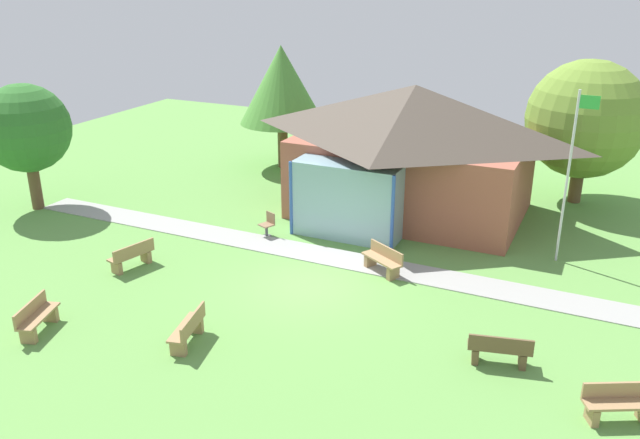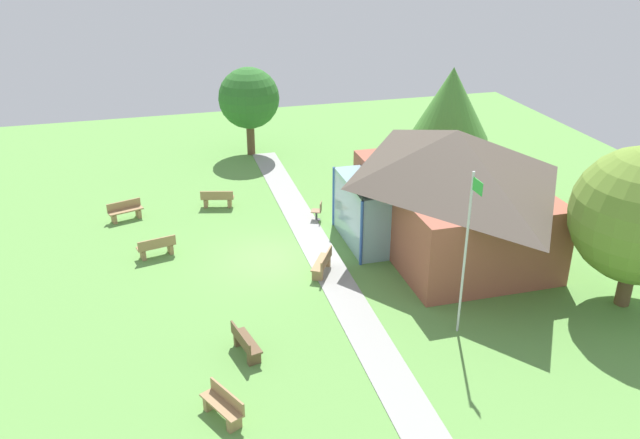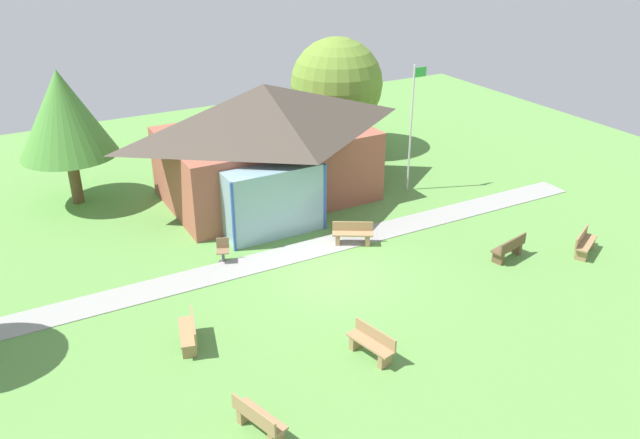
# 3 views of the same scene
# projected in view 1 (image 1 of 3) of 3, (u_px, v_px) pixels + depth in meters

# --- Properties ---
(ground_plane) EXTENTS (44.00, 44.00, 0.00)m
(ground_plane) POSITION_uv_depth(u_px,v_px,m) (311.00, 284.00, 19.74)
(ground_plane) COLOR #609947
(pavilion) EXTENTS (9.32, 7.32, 4.90)m
(pavilion) POSITION_uv_depth(u_px,v_px,m) (410.00, 148.00, 24.55)
(pavilion) COLOR #A35642
(pavilion) RESTS_ON ground_plane
(footpath) EXTENTS (24.93, 1.44, 0.03)m
(footpath) POSITION_uv_depth(u_px,v_px,m) (338.00, 258.00, 21.45)
(footpath) COLOR #999993
(footpath) RESTS_ON ground_plane
(flagpole) EXTENTS (0.64, 0.08, 5.54)m
(flagpole) POSITION_uv_depth(u_px,v_px,m) (570.00, 170.00, 20.23)
(flagpole) COLOR silver
(flagpole) RESTS_ON ground_plane
(bench_mid_right) EXTENTS (1.56, 0.76, 0.84)m
(bench_mid_right) POSITION_uv_depth(u_px,v_px,m) (500.00, 350.00, 15.63)
(bench_mid_right) COLOR brown
(bench_mid_right) RESTS_ON ground_plane
(bench_lawn_far_right) EXTENTS (1.54, 1.07, 0.84)m
(bench_lawn_far_right) POSITION_uv_depth(u_px,v_px,m) (618.00, 404.00, 13.73)
(bench_lawn_far_right) COLOR #9E7A51
(bench_lawn_far_right) RESTS_ON ground_plane
(bench_mid_left) EXTENTS (0.80, 1.56, 0.84)m
(bench_mid_left) POSITION_uv_depth(u_px,v_px,m) (132.00, 256.00, 20.66)
(bench_mid_left) COLOR #9E7A51
(bench_mid_left) RESTS_ON ground_plane
(bench_front_left) EXTENTS (0.88, 1.56, 0.84)m
(bench_front_left) POSITION_uv_depth(u_px,v_px,m) (37.00, 318.00, 17.07)
(bench_front_left) COLOR #9E7A51
(bench_front_left) RESTS_ON ground_plane
(bench_rear_near_path) EXTENTS (1.52, 1.14, 0.84)m
(bench_rear_near_path) POSITION_uv_depth(u_px,v_px,m) (383.00, 261.00, 20.37)
(bench_rear_near_path) COLOR #9E7A51
(bench_rear_near_path) RESTS_ON ground_plane
(bench_front_center) EXTENTS (0.77, 1.56, 0.84)m
(bench_front_center) POSITION_uv_depth(u_px,v_px,m) (188.00, 330.00, 16.52)
(bench_front_center) COLOR #9E7A51
(bench_front_center) RESTS_ON ground_plane
(patio_chair_west) EXTENTS (0.58, 0.58, 0.86)m
(patio_chair_west) POSITION_uv_depth(u_px,v_px,m) (268.00, 225.00, 23.11)
(patio_chair_west) COLOR #8C6B4C
(patio_chair_west) RESTS_ON ground_plane
(tree_behind_pavilion_left) EXTENTS (3.90, 3.90, 5.64)m
(tree_behind_pavilion_left) POSITION_uv_depth(u_px,v_px,m) (282.00, 85.00, 29.83)
(tree_behind_pavilion_left) COLOR brown
(tree_behind_pavilion_left) RESTS_ON ground_plane
(tree_behind_pavilion_right) EXTENTS (4.59, 4.59, 5.68)m
(tree_behind_pavilion_right) POSITION_uv_depth(u_px,v_px,m) (586.00, 119.00, 25.43)
(tree_behind_pavilion_right) COLOR brown
(tree_behind_pavilion_right) RESTS_ON ground_plane
(tree_west_hedge) EXTENTS (3.35, 3.35, 4.89)m
(tree_west_hedge) POSITION_uv_depth(u_px,v_px,m) (26.00, 129.00, 24.76)
(tree_west_hedge) COLOR brown
(tree_west_hedge) RESTS_ON ground_plane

